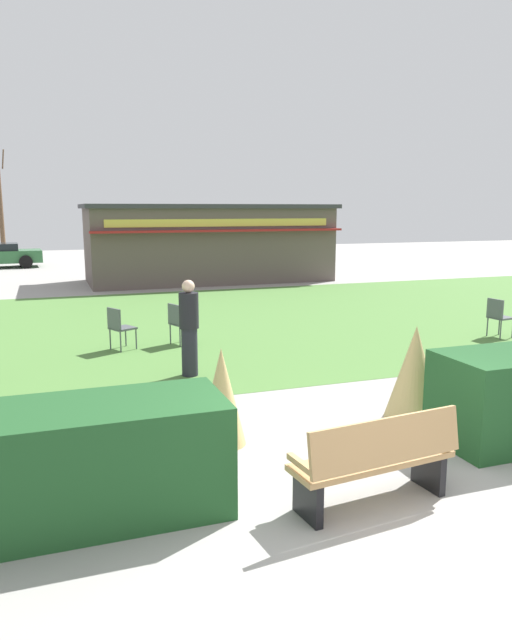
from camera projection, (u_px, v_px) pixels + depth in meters
ground_plane at (394, 526)px, 5.49m from camera, size 80.00×80.00×0.00m
lawn_patch at (170, 325)px, 14.97m from camera, size 36.00×12.00×0.01m
park_bench at (376, 460)px, 5.77m from camera, size 1.75×0.70×0.95m
hedge_left at (93, 461)px, 5.59m from camera, size 2.51×1.10×1.10m
ornamental_grass_behind_left at (415, 372)px, 8.22m from camera, size 0.80×0.80×1.31m
ornamental_grass_behind_right at (222, 396)px, 7.31m from camera, size 0.60×0.60×1.22m
food_kiosk at (209, 243)px, 23.97m from camera, size 9.80×4.37×3.05m
cafe_chair_west at (119, 325)px, 12.22m from camera, size 0.59×0.59×0.89m
cafe_chair_east at (498, 315)px, 13.43m from camera, size 0.49×0.49×0.89m
cafe_chair_center at (179, 320)px, 12.72m from camera, size 0.57×0.57×0.89m
person_strolling at (189, 327)px, 10.28m from camera, size 0.34×0.34×1.69m
tree_left_bg at (1, 210)px, 35.82m from camera, size 0.91×0.96×6.36m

